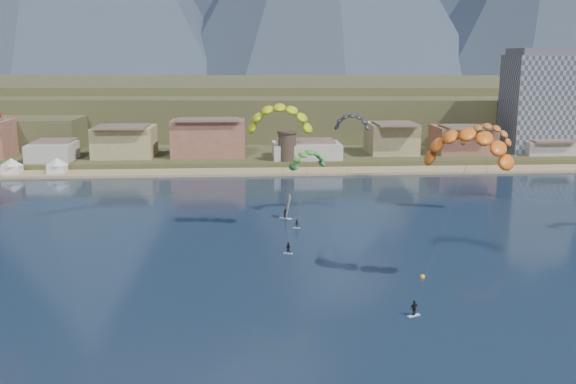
{
  "coord_description": "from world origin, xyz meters",
  "views": [
    {
      "loc": [
        -6.5,
        -69.8,
        31.48
      ],
      "look_at": [
        0.0,
        32.0,
        10.0
      ],
      "focal_mm": 40.22,
      "sensor_mm": 36.0,
      "label": 1
    }
  ],
  "objects": [
    {
      "name": "kitesurfer_orange",
      "position": [
        23.18,
        14.61,
        20.3
      ],
      "size": [
        16.93,
        16.45,
        24.94
      ],
      "color": "silver",
      "rests_on": "ground"
    },
    {
      "name": "foothills",
      "position": [
        22.39,
        232.47,
        9.08
      ],
      "size": [
        940.0,
        210.0,
        18.0
      ],
      "color": "brown",
      "rests_on": "ground"
    },
    {
      "name": "windsurfer",
      "position": [
        1.06,
        53.96,
        1.47
      ],
      "size": [
        2.93,
        2.91,
        4.64
      ],
      "color": "silver",
      "rests_on": "ground"
    },
    {
      "name": "kitesurfer_yellow",
      "position": [
        -0.71,
        43.46,
        21.55
      ],
      "size": [
        12.46,
        16.24,
        25.53
      ],
      "color": "silver",
      "rests_on": "ground"
    },
    {
      "name": "watchtower",
      "position": [
        5.0,
        114.0,
        6.37
      ],
      "size": [
        5.82,
        5.82,
        8.6
      ],
      "color": "#47382D",
      "rests_on": "ground"
    },
    {
      "name": "beach",
      "position": [
        0.0,
        106.0,
        0.25
      ],
      "size": [
        2200.0,
        12.0,
        0.9
      ],
      "color": "tan",
      "rests_on": "ground"
    },
    {
      "name": "buoy",
      "position": [
        18.69,
        17.79,
        0.13
      ],
      "size": [
        0.76,
        0.76,
        0.76
      ],
      "color": "yellow",
      "rests_on": "ground"
    },
    {
      "name": "town",
      "position": [
        -40.0,
        122.0,
        8.0
      ],
      "size": [
        400.0,
        24.0,
        12.0
      ],
      "color": "beige",
      "rests_on": "ground"
    },
    {
      "name": "kitesurfer_green",
      "position": [
        5.76,
        59.18,
        11.49
      ],
      "size": [
        9.22,
        16.77,
        16.33
      ],
      "color": "silver",
      "rests_on": "ground"
    },
    {
      "name": "apartment_tower",
      "position": [
        85.0,
        128.0,
        17.82
      ],
      "size": [
        20.0,
        16.0,
        32.0
      ],
      "color": "gray",
      "rests_on": "ground"
    },
    {
      "name": "land",
      "position": [
        0.0,
        560.0,
        0.0
      ],
      "size": [
        2200.0,
        900.0,
        4.0
      ],
      "color": "brown",
      "rests_on": "ground"
    },
    {
      "name": "distant_kite_orange",
      "position": [
        41.38,
        56.02,
        16.91
      ],
      "size": [
        10.99,
        7.41,
        20.13
      ],
      "color": "#262626",
      "rests_on": "ground"
    },
    {
      "name": "distant_kite_dark",
      "position": [
        18.26,
        80.35,
        17.15
      ],
      "size": [
        9.69,
        7.02,
        20.04
      ],
      "color": "#262626",
      "rests_on": "ground"
    },
    {
      "name": "ground",
      "position": [
        0.0,
        0.0,
        0.0
      ],
      "size": [
        2400.0,
        2400.0,
        0.0
      ],
      "primitive_type": "plane",
      "color": "black",
      "rests_on": "ground"
    }
  ]
}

